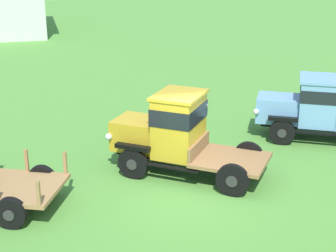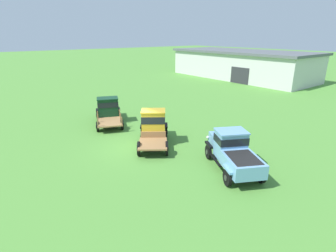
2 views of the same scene
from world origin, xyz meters
TOP-DOWN VIEW (x-y plane):
  - ground_plane at (0.00, 0.00)m, footprint 240.00×240.00m
  - vintage_truck_second_in_line at (-0.08, 1.40)m, footprint 4.54×3.96m
  - vintage_truck_midrow_center at (5.57, 2.68)m, footprint 4.90×3.64m

SIDE VIEW (x-z plane):
  - ground_plane at x=0.00m, z-range 0.00..0.00m
  - vintage_truck_midrow_center at x=5.57m, z-range 0.02..2.14m
  - vintage_truck_second_in_line at x=-0.08m, z-range 0.05..2.41m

